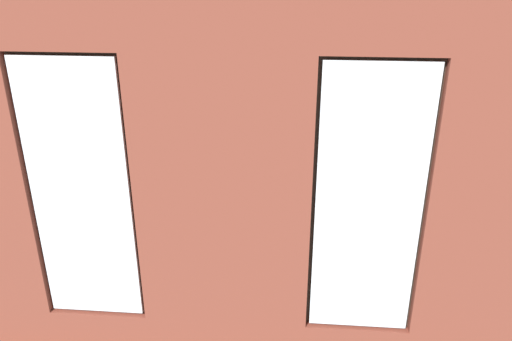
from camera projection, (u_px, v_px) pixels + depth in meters
name	position (u px, v px, depth m)	size (l,w,h in m)	color
ground_plane	(253.00, 228.00, 7.05)	(6.47, 6.12, 0.10)	#99663D
brick_wall_with_windows	(222.00, 209.00, 3.93)	(5.87, 0.30, 3.35)	brown
white_wall_right	(29.00, 110.00, 6.42)	(0.10, 5.12, 3.35)	white
couch_by_window	(217.00, 294.00, 5.06)	(1.91, 0.87, 0.80)	black
couch_left	(430.00, 237.00, 6.10)	(0.93, 2.11, 0.80)	black
coffee_table	(270.00, 202.00, 6.83)	(1.24, 0.70, 0.45)	#A87547
cup_ceramic	(296.00, 192.00, 6.87)	(0.09, 0.09, 0.11)	#B23D38
table_plant_small	(259.00, 188.00, 6.86)	(0.14, 0.14, 0.21)	brown
remote_silver	(270.00, 197.00, 6.80)	(0.05, 0.17, 0.02)	#B2B2B7
remote_black	(242.00, 200.00, 6.74)	(0.05, 0.17, 0.02)	black
remote_gray	(277.00, 201.00, 6.70)	(0.05, 0.17, 0.02)	#59595B
media_console	(71.00, 203.00, 7.03)	(1.02, 0.42, 0.59)	black
tv_flatscreen	(64.00, 158.00, 6.77)	(1.07, 0.20, 0.76)	black
papasan_chair	(225.00, 148.00, 8.60)	(1.19, 1.19, 0.73)	olive
potted_plant_mid_room_small	(328.00, 187.00, 7.47)	(0.29, 0.29, 0.47)	brown
potted_plant_between_couches	(358.00, 269.00, 4.86)	(0.84, 0.86, 1.44)	#47423D
potted_plant_near_tv	(79.00, 228.00, 6.05)	(0.46, 0.46, 0.70)	#47423D
potted_plant_corner_near_left	(404.00, 134.00, 8.45)	(0.84, 0.84, 1.13)	beige
potted_plant_foreground_right	(134.00, 131.00, 8.80)	(1.00, 1.02, 1.28)	brown
potted_plant_beside_window_right	(11.00, 258.00, 4.98)	(0.87, 0.81, 1.28)	#9E5638
potted_plant_by_left_couch	(380.00, 183.00, 7.49)	(0.40, 0.40, 0.54)	#9E5638
potted_plant_corner_far_left	(484.00, 304.00, 4.71)	(0.49, 0.49, 0.71)	beige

